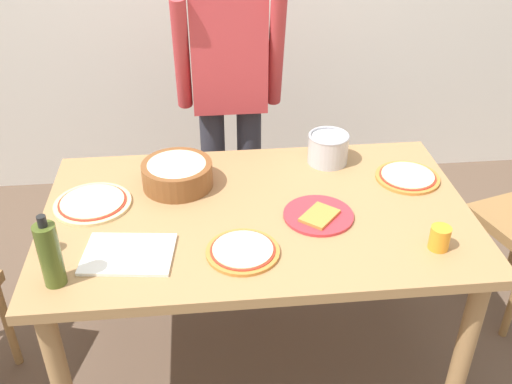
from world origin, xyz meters
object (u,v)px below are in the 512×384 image
plate_with_slice (319,215)px  cutting_board_white (129,254)px  cup_orange (440,238)px  dining_table (257,230)px  pizza_raw_on_board (93,203)px  pizza_second_cooked (408,177)px  avocado (48,242)px  person_cook (230,89)px  steel_pot (328,148)px  pizza_cooked_on_tray (243,251)px  popcorn_bowl (177,172)px  olive_oil_bottle (50,254)px

plate_with_slice → cutting_board_white: 0.70m
cup_orange → plate_with_slice: bearing=149.1°
dining_table → pizza_raw_on_board: pizza_raw_on_board is taller
pizza_second_cooked → pizza_raw_on_board: bearing=-177.0°
avocado → cup_orange: bearing=-5.3°
person_cook → pizza_second_cooked: 0.92m
person_cook → steel_pot: size_ratio=9.34×
dining_table → pizza_second_cooked: (0.63, 0.17, 0.10)m
pizza_second_cooked → avocado: 1.40m
pizza_cooked_on_tray → steel_pot: steel_pot is taller
popcorn_bowl → avocado: popcorn_bowl is taller
person_cook → popcorn_bowl: (-0.25, -0.55, -0.12)m
pizza_raw_on_board → plate_with_slice: size_ratio=1.12×
plate_with_slice → olive_oil_bottle: bearing=-163.1°
pizza_raw_on_board → popcorn_bowl: size_ratio=1.04×
popcorn_bowl → cutting_board_white: size_ratio=0.93×
pizza_raw_on_board → plate_with_slice: (0.84, -0.17, -0.00)m
pizza_raw_on_board → pizza_second_cooked: (1.25, 0.07, 0.00)m
olive_oil_bottle → cutting_board_white: size_ratio=0.85×
pizza_cooked_on_tray → avocado: size_ratio=3.59×
pizza_second_cooked → person_cook: bearing=139.3°
pizza_raw_on_board → pizza_second_cooked: same height
person_cook → cutting_board_white: 1.08m
pizza_cooked_on_tray → avocado: (-0.66, 0.08, 0.03)m
dining_table → cutting_board_white: (-0.46, -0.22, 0.10)m
person_cook → pizza_raw_on_board: person_cook is taller
pizza_cooked_on_tray → cup_orange: size_ratio=2.96×
popcorn_bowl → avocado: (-0.43, -0.38, -0.03)m
plate_with_slice → dining_table: bearing=163.1°
pizza_raw_on_board → cup_orange: 1.27m
steel_pot → cup_orange: 0.68m
olive_oil_bottle → pizza_cooked_on_tray: bearing=8.4°
cup_orange → cutting_board_white: cup_orange is taller
popcorn_bowl → cutting_board_white: (-0.16, -0.43, -0.06)m
person_cook → plate_with_slice: person_cook is taller
pizza_raw_on_board → steel_pot: (0.96, 0.24, 0.06)m
popcorn_bowl → olive_oil_bottle: olive_oil_bottle is taller
pizza_raw_on_board → pizza_cooked_on_tray: 0.65m
steel_pot → person_cook: bearing=133.0°
pizza_second_cooked → popcorn_bowl: (-0.93, 0.04, 0.05)m
dining_table → olive_oil_bottle: size_ratio=6.25×
pizza_second_cooked → cutting_board_white: bearing=-160.4°
olive_oil_bottle → plate_with_slice: bearing=16.9°
avocado → olive_oil_bottle: bearing=-72.6°
plate_with_slice → cutting_board_white: (-0.68, -0.16, -0.00)m
pizza_cooked_on_tray → plate_with_slice: (0.30, 0.18, -0.00)m
olive_oil_bottle → cup_orange: (1.27, 0.05, -0.07)m
avocado → pizza_second_cooked: bearing=13.7°
dining_table → popcorn_bowl: popcorn_bowl is taller
pizza_cooked_on_tray → popcorn_bowl: 0.51m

